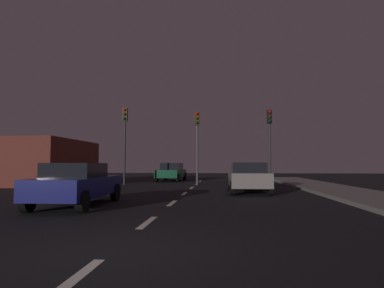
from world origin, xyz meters
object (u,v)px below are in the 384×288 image
traffic_signal_center (197,134)px  car_stopped_ahead (248,177)px  traffic_signal_left (125,131)px  car_oncoming_far (172,172)px  car_adjacent_lane (77,184)px  traffic_signal_right (270,132)px

traffic_signal_center → car_stopped_ahead: size_ratio=1.14×
traffic_signal_left → traffic_signal_center: bearing=-0.0°
car_stopped_ahead → car_oncoming_far: size_ratio=0.94×
car_stopped_ahead → car_adjacent_lane: car_stopped_ahead is taller
car_adjacent_lane → car_oncoming_far: (0.59, 16.37, 0.03)m
traffic_signal_center → car_adjacent_lane: (-3.12, -11.12, -2.70)m
traffic_signal_right → car_stopped_ahead: 6.31m
traffic_signal_left → traffic_signal_right: traffic_signal_left is taller
traffic_signal_center → car_oncoming_far: bearing=115.7°
traffic_signal_center → car_adjacent_lane: size_ratio=1.14×
traffic_signal_left → traffic_signal_right: bearing=-0.0°
car_oncoming_far → car_adjacent_lane: bearing=-92.1°
traffic_signal_left → traffic_signal_center: 4.95m
traffic_signal_center → car_adjacent_lane: bearing=-105.7°
traffic_signal_left → car_adjacent_lane: traffic_signal_left is taller
car_adjacent_lane → car_oncoming_far: 16.38m
traffic_signal_right → car_adjacent_lane: size_ratio=1.15×
traffic_signal_left → traffic_signal_right: 9.71m
car_oncoming_far → traffic_signal_center: bearing=-64.3°
traffic_signal_center → traffic_signal_right: (4.76, 0.00, 0.04)m
traffic_signal_center → traffic_signal_right: size_ratio=0.99×
car_stopped_ahead → car_oncoming_far: 11.93m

